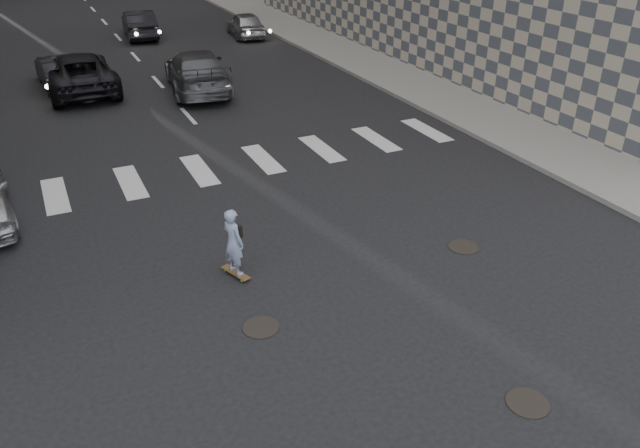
{
  "coord_description": "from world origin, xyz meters",
  "views": [
    {
      "loc": [
        -5.04,
        -7.81,
        7.35
      ],
      "look_at": [
        -0.25,
        2.28,
        1.3
      ],
      "focal_mm": 35.0,
      "sensor_mm": 36.0,
      "label": 1
    }
  ],
  "objects_px": {
    "traffic_car_a": "(58,71)",
    "traffic_car_e": "(139,24)",
    "traffic_car_b": "(197,71)",
    "skateboarder": "(233,242)",
    "traffic_car_c": "(78,73)",
    "traffic_car_d": "(245,24)"
  },
  "relations": [
    {
      "from": "traffic_car_a",
      "to": "traffic_car_e",
      "type": "bearing_deg",
      "value": -124.4
    },
    {
      "from": "traffic_car_a",
      "to": "traffic_car_b",
      "type": "height_order",
      "value": "traffic_car_b"
    },
    {
      "from": "traffic_car_b",
      "to": "skateboarder",
      "type": "bearing_deg",
      "value": 85.39
    },
    {
      "from": "traffic_car_c",
      "to": "traffic_car_d",
      "type": "xyz_separation_m",
      "value": [
        9.62,
        7.21,
        -0.11
      ]
    },
    {
      "from": "traffic_car_b",
      "to": "traffic_car_e",
      "type": "bearing_deg",
      "value": -81.72
    },
    {
      "from": "skateboarder",
      "to": "traffic_car_a",
      "type": "distance_m",
      "value": 16.98
    },
    {
      "from": "traffic_car_d",
      "to": "traffic_car_e",
      "type": "height_order",
      "value": "traffic_car_e"
    },
    {
      "from": "skateboarder",
      "to": "traffic_car_e",
      "type": "distance_m",
      "value": 25.41
    },
    {
      "from": "traffic_car_b",
      "to": "traffic_car_d",
      "type": "relative_size",
      "value": 1.41
    },
    {
      "from": "traffic_car_e",
      "to": "traffic_car_d",
      "type": "bearing_deg",
      "value": 161.81
    },
    {
      "from": "traffic_car_c",
      "to": "traffic_car_a",
      "type": "bearing_deg",
      "value": -58.83
    },
    {
      "from": "skateboarder",
      "to": "traffic_car_b",
      "type": "xyz_separation_m",
      "value": [
        3.08,
        13.88,
        -0.02
      ]
    },
    {
      "from": "traffic_car_a",
      "to": "traffic_car_e",
      "type": "relative_size",
      "value": 0.92
    },
    {
      "from": "skateboarder",
      "to": "traffic_car_c",
      "type": "xyz_separation_m",
      "value": [
        -1.28,
        15.77,
        -0.05
      ]
    },
    {
      "from": "traffic_car_d",
      "to": "traffic_car_c",
      "type": "bearing_deg",
      "value": 43.33
    },
    {
      "from": "traffic_car_d",
      "to": "traffic_car_e",
      "type": "relative_size",
      "value": 0.89
    },
    {
      "from": "traffic_car_c",
      "to": "traffic_car_d",
      "type": "bearing_deg",
      "value": -143.8
    },
    {
      "from": "skateboarder",
      "to": "traffic_car_d",
      "type": "height_order",
      "value": "skateboarder"
    },
    {
      "from": "traffic_car_e",
      "to": "traffic_car_a",
      "type": "bearing_deg",
      "value": 64.05
    },
    {
      "from": "traffic_car_b",
      "to": "traffic_car_d",
      "type": "bearing_deg",
      "value": -112.19
    },
    {
      "from": "traffic_car_c",
      "to": "traffic_car_b",
      "type": "bearing_deg",
      "value": 155.9
    },
    {
      "from": "traffic_car_b",
      "to": "traffic_car_d",
      "type": "distance_m",
      "value": 10.51
    }
  ]
}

